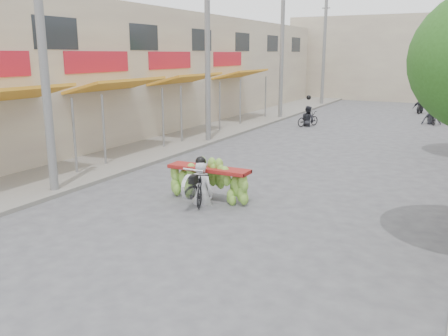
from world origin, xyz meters
TOP-DOWN VIEW (x-y plane):
  - ground at (0.00, 0.00)m, footprint 120.00×120.00m
  - sidewalk_left at (-7.00, 15.00)m, footprint 4.00×60.00m
  - shophouse_row_left at (-11.98, 13.98)m, footprint 9.77×40.00m
  - far_building at (0.00, 38.00)m, footprint 20.00×6.00m
  - utility_pole_near at (-5.40, 3.00)m, footprint 0.60×0.24m
  - utility_pole_mid at (-5.40, 12.00)m, footprint 0.60×0.24m
  - utility_pole_far at (-5.40, 21.00)m, footprint 0.60×0.24m
  - utility_pole_back at (-5.40, 30.00)m, footprint 0.60×0.24m
  - banana_motorbike at (-1.16, 4.29)m, footprint 2.33×1.81m
  - bg_motorbike_a at (-2.95, 18.85)m, footprint 1.11×1.54m
  - bg_motorbike_b at (3.05, 22.71)m, footprint 1.18×1.69m
  - bg_motorbike_c at (1.96, 27.95)m, footprint 1.00×1.67m

SIDE VIEW (x-z plane):
  - ground at x=0.00m, z-range 0.00..0.00m
  - sidewalk_left at x=-7.00m, z-range 0.00..0.12m
  - banana_motorbike at x=-1.16m, z-range -0.37..1.84m
  - bg_motorbike_a at x=-2.95m, z-range -0.20..1.75m
  - bg_motorbike_c at x=1.96m, z-range -0.18..1.77m
  - bg_motorbike_b at x=3.05m, z-range -0.12..1.83m
  - shophouse_row_left at x=-11.98m, z-range 0.00..6.00m
  - far_building at x=0.00m, z-range 0.00..7.00m
  - utility_pole_near at x=-5.40m, z-range 0.03..8.03m
  - utility_pole_mid at x=-5.40m, z-range 0.03..8.03m
  - utility_pole_far at x=-5.40m, z-range 0.03..8.03m
  - utility_pole_back at x=-5.40m, z-range 0.03..8.03m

